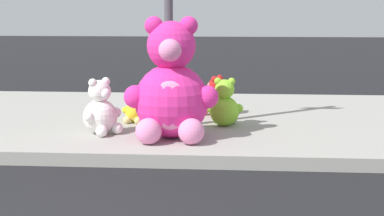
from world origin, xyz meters
The scene contains 6 objects.
sidewalk centered at (0.00, 5.20, 0.07)m, with size 28.00×4.40×0.15m, color #9E9B93.
plush_pink_large centered at (1.09, 3.81, 0.72)m, with size 1.10×0.97×1.43m.
plush_white centered at (0.21, 3.98, 0.42)m, with size 0.49×0.49×0.69m.
plush_yellow centered at (0.51, 4.70, 0.34)m, with size 0.36×0.33×0.47m.
plush_lime centered at (1.70, 4.59, 0.40)m, with size 0.49×0.43×0.63m.
plush_red centered at (1.57, 5.33, 0.38)m, with size 0.41×0.41×0.57m.
Camera 1 is at (1.84, -2.89, 1.69)m, focal length 54.40 mm.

